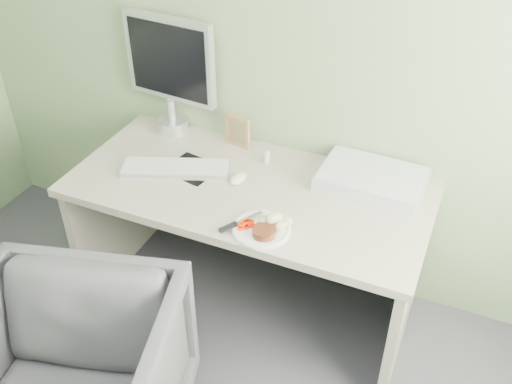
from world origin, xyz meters
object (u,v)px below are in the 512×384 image
at_px(desk, 248,218).
at_px(scanner, 372,180).
at_px(monitor, 170,69).
at_px(plate, 261,229).

xyz_separation_m(desk, scanner, (0.50, 0.22, 0.22)).
xyz_separation_m(desk, monitor, (-0.55, 0.32, 0.51)).
xyz_separation_m(plate, monitor, (-0.72, 0.57, 0.32)).
distance_m(desk, plate, 0.36).
height_order(plate, scanner, scanner).
distance_m(plate, monitor, 0.98).
distance_m(plate, scanner, 0.57).
bearing_deg(scanner, desk, -154.34).
height_order(desk, monitor, monitor).
bearing_deg(scanner, monitor, 176.87).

